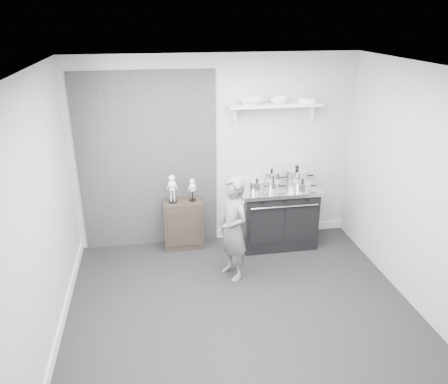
% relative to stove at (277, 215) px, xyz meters
% --- Properties ---
extents(ground, '(4.00, 4.00, 0.00)m').
position_rel_stove_xyz_m(ground, '(-0.84, -1.48, -0.45)').
color(ground, black).
rests_on(ground, ground).
extents(room_shell, '(4.02, 3.62, 2.71)m').
position_rel_stove_xyz_m(room_shell, '(-0.93, -1.33, 1.19)').
color(room_shell, '#A6A7A4').
rests_on(room_shell, ground).
extents(wall_shelf, '(1.30, 0.26, 0.24)m').
position_rel_stove_xyz_m(wall_shelf, '(-0.04, 0.20, 1.56)').
color(wall_shelf, silver).
rests_on(wall_shelf, room_shell).
extents(stove, '(1.12, 0.70, 0.90)m').
position_rel_stove_xyz_m(stove, '(0.00, 0.00, 0.00)').
color(stove, black).
rests_on(stove, ground).
extents(side_cabinet, '(0.55, 0.32, 0.71)m').
position_rel_stove_xyz_m(side_cabinet, '(-1.36, 0.13, -0.09)').
color(side_cabinet, black).
rests_on(side_cabinet, ground).
extents(child, '(0.49, 0.59, 1.36)m').
position_rel_stove_xyz_m(child, '(-0.80, -0.76, 0.23)').
color(child, slate).
rests_on(child, ground).
extents(pot_front_left, '(0.30, 0.21, 0.19)m').
position_rel_stove_xyz_m(pot_front_left, '(-0.34, -0.12, 0.52)').
color(pot_front_left, silver).
rests_on(pot_front_left, stove).
extents(pot_back_left, '(0.32, 0.23, 0.22)m').
position_rel_stove_xyz_m(pot_back_left, '(-0.06, 0.14, 0.54)').
color(pot_back_left, silver).
rests_on(pot_back_left, stove).
extents(pot_back_right, '(0.42, 0.33, 0.26)m').
position_rel_stove_xyz_m(pot_back_right, '(0.30, 0.11, 0.55)').
color(pot_back_right, silver).
rests_on(pot_back_right, stove).
extents(pot_front_right, '(0.33, 0.25, 0.17)m').
position_rel_stove_xyz_m(pot_front_right, '(0.29, -0.18, 0.51)').
color(pot_front_right, silver).
rests_on(pot_front_right, stove).
extents(pot_front_center, '(0.27, 0.18, 0.17)m').
position_rel_stove_xyz_m(pot_front_center, '(-0.11, -0.13, 0.51)').
color(pot_front_center, silver).
rests_on(pot_front_center, stove).
extents(skeleton_full, '(0.13, 0.08, 0.47)m').
position_rel_stove_xyz_m(skeleton_full, '(-1.49, 0.13, 0.50)').
color(skeleton_full, silver).
rests_on(skeleton_full, side_cabinet).
extents(skeleton_torso, '(0.11, 0.07, 0.38)m').
position_rel_stove_xyz_m(skeleton_torso, '(-1.21, 0.13, 0.45)').
color(skeleton_torso, silver).
rests_on(skeleton_torso, side_cabinet).
extents(bowl_large, '(0.33, 0.33, 0.08)m').
position_rel_stove_xyz_m(bowl_large, '(-0.39, 0.19, 1.63)').
color(bowl_large, white).
rests_on(bowl_large, wall_shelf).
extents(bowl_small, '(0.25, 0.25, 0.08)m').
position_rel_stove_xyz_m(bowl_small, '(0.00, 0.19, 1.63)').
color(bowl_small, white).
rests_on(bowl_small, wall_shelf).
extents(plate_stack, '(0.25, 0.25, 0.06)m').
position_rel_stove_xyz_m(plate_stack, '(0.41, 0.19, 1.62)').
color(plate_stack, white).
rests_on(plate_stack, wall_shelf).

